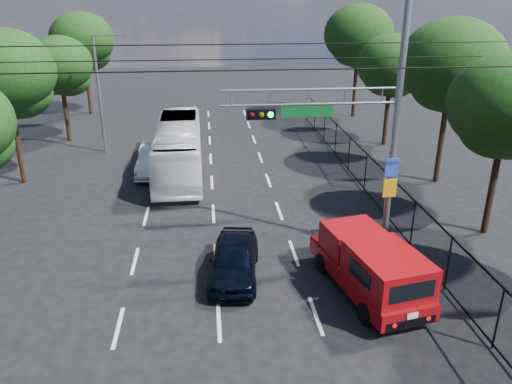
{
  "coord_description": "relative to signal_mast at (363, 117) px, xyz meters",
  "views": [
    {
      "loc": [
        -0.13,
        -8.64,
        9.3
      ],
      "look_at": [
        1.48,
        7.47,
        2.8
      ],
      "focal_mm": 35.0,
      "sensor_mm": 36.0,
      "label": 1
    }
  ],
  "objects": [
    {
      "name": "signal_mast",
      "position": [
        0.0,
        0.0,
        0.0
      ],
      "size": [
        6.43,
        0.39,
        9.5
      ],
      "color": "slate",
      "rests_on": "ground"
    },
    {
      "name": "fence_right",
      "position": [
        2.32,
        4.18,
        -4.21
      ],
      "size": [
        0.06,
        34.03,
        2.0
      ],
      "color": "black",
      "rests_on": "ground"
    },
    {
      "name": "utility_wires",
      "position": [
        -5.28,
        0.84,
        1.99
      ],
      "size": [
        22.0,
        5.04,
        0.74
      ],
      "color": "black",
      "rests_on": "ground"
    },
    {
      "name": "tree_right_e",
      "position": [
        6.33,
        22.03,
        0.69
      ],
      "size": [
        5.28,
        5.28,
        8.58
      ],
      "color": "black",
      "rests_on": "ground"
    },
    {
      "name": "lane_markings",
      "position": [
        -5.28,
        6.01,
        -5.24
      ],
      "size": [
        6.12,
        38.0,
        0.01
      ],
      "color": "beige",
      "rests_on": "ground"
    },
    {
      "name": "tree_left_c",
      "position": [
        -15.07,
        9.03,
        0.15
      ],
      "size": [
        4.8,
        4.8,
        7.8
      ],
      "color": "black",
      "rests_on": "ground"
    },
    {
      "name": "tree_left_d",
      "position": [
        -14.67,
        17.03,
        -0.52
      ],
      "size": [
        4.2,
        4.2,
        6.83
      ],
      "color": "black",
      "rests_on": "ground"
    },
    {
      "name": "red_pickup",
      "position": [
        -0.31,
        -2.9,
        -4.19
      ],
      "size": [
        2.92,
        5.58,
        1.98
      ],
      "color": "black",
      "rests_on": "ground"
    },
    {
      "name": "tree_left_e",
      "position": [
        -14.87,
        25.03,
        0.29
      ],
      "size": [
        4.92,
        4.92,
        7.99
      ],
      "color": "black",
      "rests_on": "ground"
    },
    {
      "name": "white_bus",
      "position": [
        -7.02,
        9.91,
        -3.83
      ],
      "size": [
        2.55,
        10.21,
        2.83
      ],
      "primitive_type": "imported",
      "rotation": [
        0.0,
        0.0,
        0.02
      ],
      "color": "silver",
      "rests_on": "ground"
    },
    {
      "name": "tree_right_c",
      "position": [
        6.53,
        7.03,
        0.49
      ],
      "size": [
        5.1,
        5.1,
        8.29
      ],
      "color": "black",
      "rests_on": "ground"
    },
    {
      "name": "tree_right_d",
      "position": [
        6.13,
        14.03,
        -0.39
      ],
      "size": [
        4.32,
        4.32,
        7.02
      ],
      "color": "black",
      "rests_on": "ground"
    },
    {
      "name": "streetlight_left",
      "position": [
        -11.62,
        14.01,
        -1.3
      ],
      "size": [
        2.09,
        0.22,
        7.08
      ],
      "color": "slate",
      "rests_on": "ground"
    },
    {
      "name": "navy_hatchback",
      "position": [
        -4.65,
        -1.43,
        -4.56
      ],
      "size": [
        2.12,
        4.2,
        1.37
      ],
      "primitive_type": "imported",
      "rotation": [
        0.0,
        0.0,
        -0.13
      ],
      "color": "black",
      "rests_on": "ground"
    },
    {
      "name": "white_van",
      "position": [
        -8.28,
        10.0,
        -4.46
      ],
      "size": [
        1.89,
        4.8,
        1.56
      ],
      "primitive_type": "imported",
      "rotation": [
        0.0,
        0.0,
        -0.05
      ],
      "color": "silver",
      "rests_on": "ground"
    },
    {
      "name": "tree_right_b",
      "position": [
        5.93,
        1.03,
        -0.19
      ],
      "size": [
        4.5,
        4.5,
        7.31
      ],
      "color": "black",
      "rests_on": "ground"
    }
  ]
}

